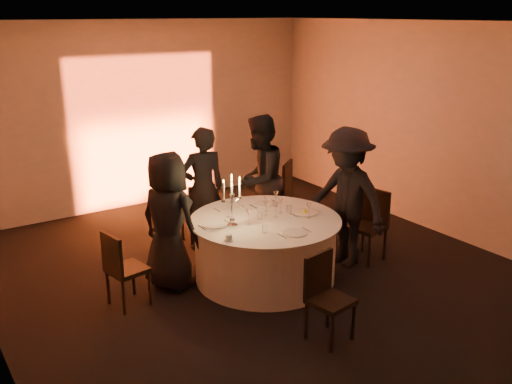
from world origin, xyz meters
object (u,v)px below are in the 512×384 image
candelabra (232,208)px  guest_left (169,221)px  guest_back_right (259,179)px  guest_right (346,198)px  coffee_cup (229,238)px  chair_front (325,292)px  banquet_table (265,249)px  chair_back_right (280,191)px  chair_back_left (199,210)px  chair_right (371,221)px  chair_left (121,266)px  guest_back_left (203,189)px

candelabra → guest_left: bearing=143.5°
guest_back_right → guest_right: guest_back_right is taller
guest_right → coffee_cup: 1.80m
chair_front → candelabra: 1.52m
banquet_table → chair_back_right: size_ratio=1.77×
chair_back_left → chair_back_right: bearing=-179.8°
guest_left → guest_right: 2.23m
banquet_table → candelabra: size_ratio=2.89×
candelabra → chair_back_right: bearing=39.0°
coffee_cup → guest_right: bearing=4.3°
chair_right → candelabra: bearing=-108.5°
chair_left → chair_right: 3.23m
candelabra → chair_front: bearing=-82.1°
guest_left → coffee_cup: (0.34, -0.78, -0.01)m
banquet_table → chair_front: (-0.25, -1.40, 0.10)m
guest_back_right → guest_back_left: bearing=-44.0°
chair_back_left → chair_back_right: (1.29, -0.11, 0.09)m
chair_back_left → coffee_cup: (-0.56, -1.75, 0.31)m
guest_left → guest_right: size_ratio=0.92×
coffee_cup → guest_back_right: bearing=46.4°
chair_back_right → chair_right: chair_back_right is taller
banquet_table → chair_back_left: chair_back_left is taller
chair_left → banquet_table: bearing=-109.7°
guest_back_left → coffee_cup: (-0.54, -1.59, -0.04)m
chair_back_left → guest_back_right: bearing=160.3°
banquet_table → chair_left: bearing=170.6°
banquet_table → chair_front: chair_front is taller
chair_back_left → guest_back_left: bearing=87.5°
chair_back_left → candelabra: 1.52m
banquet_table → chair_right: 1.52m
chair_front → guest_back_left: guest_back_left is taller
guest_back_right → coffee_cup: guest_back_right is taller
guest_back_left → guest_back_right: guest_back_right is taller
guest_right → guest_back_right: bearing=-170.1°
chair_front → guest_left: (-0.79, 1.86, 0.33)m
guest_left → guest_back_left: (0.88, 0.81, 0.03)m
chair_back_right → guest_left: (-2.20, -0.86, 0.24)m
banquet_table → chair_right: bearing=-9.6°
guest_right → banquet_table: bearing=-110.1°
chair_front → guest_back_left: 2.69m
banquet_table → chair_back_left: (-0.13, 1.42, 0.10)m
chair_right → guest_back_right: size_ratio=0.51×
chair_left → guest_back_right: 2.49m
guest_back_left → guest_right: guest_right is taller
guest_left → guest_back_right: 1.78m
guest_back_left → guest_back_right: bearing=173.5°
guest_left → coffee_cup: guest_left is taller
chair_back_right → guest_back_right: size_ratio=0.57×
chair_back_right → chair_right: 1.60m
guest_left → coffee_cup: size_ratio=14.81×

